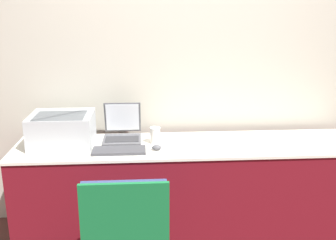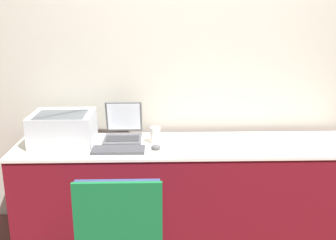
{
  "view_description": "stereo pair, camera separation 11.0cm",
  "coord_description": "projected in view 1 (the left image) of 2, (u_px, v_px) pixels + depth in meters",
  "views": [
    {
      "loc": [
        -0.33,
        -2.45,
        1.73
      ],
      "look_at": [
        -0.15,
        0.31,
        0.95
      ],
      "focal_mm": 42.0,
      "sensor_mm": 36.0,
      "label": 1
    },
    {
      "loc": [
        -0.22,
        -2.46,
        1.73
      ],
      "look_at": [
        -0.15,
        0.31,
        0.95
      ],
      "focal_mm": 42.0,
      "sensor_mm": 36.0,
      "label": 2
    }
  ],
  "objects": [
    {
      "name": "wall_back",
      "position": [
        183.0,
        65.0,
        3.15
      ],
      "size": [
        8.0,
        0.05,
        2.6
      ],
      "color": "#B7B2A3",
      "rests_on": "ground_plane"
    },
    {
      "name": "external_keyboard",
      "position": [
        119.0,
        151.0,
        2.75
      ],
      "size": [
        0.37,
        0.16,
        0.02
      ],
      "color": "#3D3D42",
      "rests_on": "table"
    },
    {
      "name": "laptop_left",
      "position": [
        122.0,
        131.0,
        3.02
      ],
      "size": [
        0.29,
        0.33,
        0.27
      ],
      "color": "#4C4C51",
      "rests_on": "table"
    },
    {
      "name": "printer",
      "position": [
        62.0,
        128.0,
        2.87
      ],
      "size": [
        0.45,
        0.38,
        0.23
      ],
      "color": "#B2B7BC",
      "rests_on": "table"
    },
    {
      "name": "mouse",
      "position": [
        157.0,
        148.0,
        2.78
      ],
      "size": [
        0.07,
        0.05,
        0.04
      ],
      "color": "#4C4C51",
      "rests_on": "table"
    },
    {
      "name": "chair",
      "position": [
        126.0,
        226.0,
        2.2
      ],
      "size": [
        0.47,
        0.45,
        0.87
      ],
      "color": "navy",
      "rests_on": "ground_plane"
    },
    {
      "name": "table",
      "position": [
        187.0,
        191.0,
        3.01
      ],
      "size": [
        2.55,
        0.59,
        0.77
      ],
      "color": "maroon",
      "rests_on": "ground_plane"
    },
    {
      "name": "coffee_cup",
      "position": [
        155.0,
        135.0,
        2.91
      ],
      "size": [
        0.08,
        0.08,
        0.12
      ],
      "color": "white",
      "rests_on": "table"
    }
  ]
}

